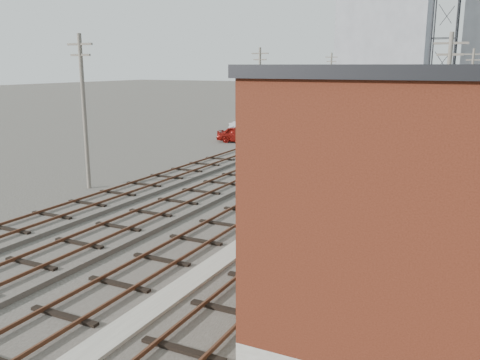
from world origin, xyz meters
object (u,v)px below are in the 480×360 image
Objects in this scene: switch_stand at (247,189)px; site_trailer at (296,129)px; car_red at (241,134)px; car_silver at (246,126)px; car_grey at (273,122)px; signal_mast at (260,244)px.

switch_stand is 22.52m from site_trailer.
car_silver is at bearing 11.10° from car_red.
switch_stand is at bearing -140.88° from car_silver.
car_red is (-4.59, -2.97, -0.40)m from site_trailer.
car_red is 13.44m from car_grey.
site_trailer is at bearing -67.81° from car_red.
car_silver is (-12.60, 26.09, 0.07)m from switch_stand.
site_trailer reaches higher than car_grey.
switch_stand is 0.31× the size of car_silver.
car_grey is (-6.81, 10.28, -0.59)m from site_trailer.
signal_mast reaches higher than car_silver.
car_red is 1.15× the size of car_silver.
signal_mast is at bearing -40.19° from switch_stand.
signal_mast reaches higher than switch_stand.
signal_mast reaches higher than car_red.
switch_stand is 0.30× the size of car_grey.
site_trailer reaches higher than car_silver.
signal_mast reaches higher than site_trailer.
site_trailer is at bearing 125.96° from switch_stand.
car_red is (-16.29, 31.78, -1.83)m from signal_mast.
car_silver is at bearing 138.54° from switch_stand.
signal_mast is 35.76m from car_red.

